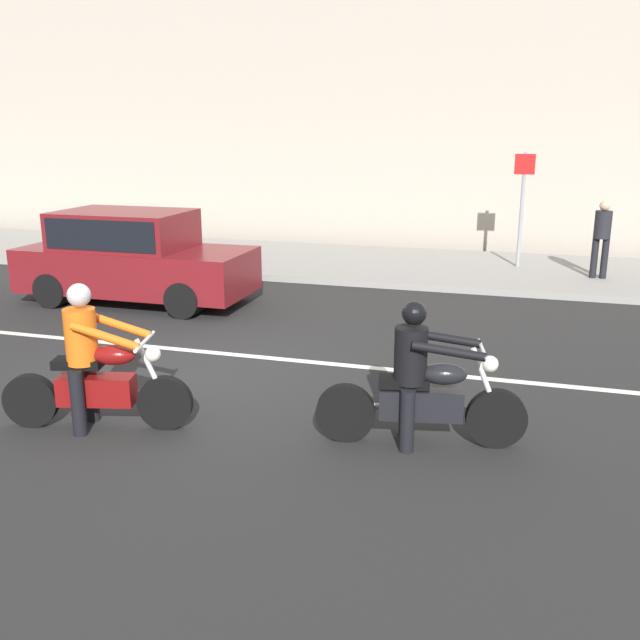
{
  "coord_description": "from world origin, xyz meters",
  "views": [
    {
      "loc": [
        4.13,
        -8.15,
        3.22
      ],
      "look_at": [
        1.92,
        -0.68,
        1.08
      ],
      "focal_mm": 39.62,
      "sensor_mm": 36.0,
      "label": 1
    }
  ],
  "objects_px": {
    "parked_sedan_maroon": "(132,256)",
    "pedestrian_bystander": "(602,233)",
    "street_sign_post": "(522,199)",
    "motorcycle_with_rider_orange_stripe": "(94,370)",
    "motorcycle_with_rider_black_leather": "(420,387)"
  },
  "relations": [
    {
      "from": "parked_sedan_maroon",
      "to": "street_sign_post",
      "type": "relative_size",
      "value": 1.7
    },
    {
      "from": "motorcycle_with_rider_black_leather",
      "to": "pedestrian_bystander",
      "type": "relative_size",
      "value": 1.34
    },
    {
      "from": "parked_sedan_maroon",
      "to": "pedestrian_bystander",
      "type": "xyz_separation_m",
      "value": [
        8.54,
        4.13,
        0.2
      ]
    },
    {
      "from": "motorcycle_with_rider_orange_stripe",
      "to": "pedestrian_bystander",
      "type": "height_order",
      "value": "pedestrian_bystander"
    },
    {
      "from": "street_sign_post",
      "to": "pedestrian_bystander",
      "type": "relative_size",
      "value": 1.57
    },
    {
      "from": "street_sign_post",
      "to": "pedestrian_bystander",
      "type": "xyz_separation_m",
      "value": [
        1.65,
        -0.83,
        -0.59
      ]
    },
    {
      "from": "motorcycle_with_rider_black_leather",
      "to": "pedestrian_bystander",
      "type": "distance_m",
      "value": 9.13
    },
    {
      "from": "motorcycle_with_rider_black_leather",
      "to": "street_sign_post",
      "type": "bearing_deg",
      "value": 85.41
    },
    {
      "from": "motorcycle_with_rider_black_leather",
      "to": "motorcycle_with_rider_orange_stripe",
      "type": "bearing_deg",
      "value": -170.26
    },
    {
      "from": "motorcycle_with_rider_orange_stripe",
      "to": "parked_sedan_maroon",
      "type": "distance_m",
      "value": 5.89
    },
    {
      "from": "motorcycle_with_rider_black_leather",
      "to": "parked_sedan_maroon",
      "type": "bearing_deg",
      "value": 142.7
    },
    {
      "from": "parked_sedan_maroon",
      "to": "pedestrian_bystander",
      "type": "distance_m",
      "value": 9.49
    },
    {
      "from": "pedestrian_bystander",
      "to": "motorcycle_with_rider_black_leather",
      "type": "bearing_deg",
      "value": -105.4
    },
    {
      "from": "street_sign_post",
      "to": "motorcycle_with_rider_orange_stripe",
      "type": "bearing_deg",
      "value": -112.53
    },
    {
      "from": "motorcycle_with_rider_orange_stripe",
      "to": "street_sign_post",
      "type": "height_order",
      "value": "street_sign_post"
    }
  ]
}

